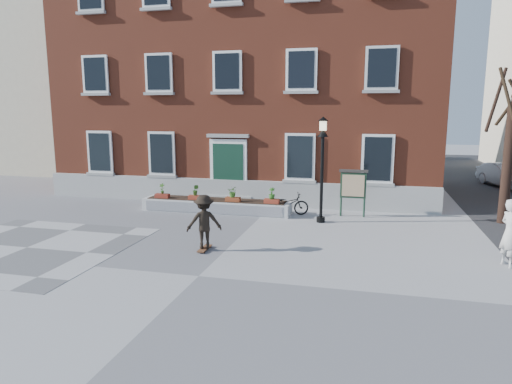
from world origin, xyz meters
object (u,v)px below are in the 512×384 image
(lamp_post, at_px, (322,155))
(bystander, at_px, (510,233))
(notice_board, at_px, (353,185))
(parked_car, at_px, (506,175))
(skateboarder, at_px, (204,222))
(bicycle, at_px, (287,204))

(lamp_post, bearing_deg, bystander, -34.20)
(bystander, bearing_deg, notice_board, 18.11)
(lamp_post, relative_size, notice_board, 2.10)
(parked_car, xyz_separation_m, bystander, (-3.52, -14.14, 0.28))
(bystander, relative_size, lamp_post, 0.47)
(notice_board, height_order, skateboarder, notice_board)
(parked_car, height_order, notice_board, notice_board)
(parked_car, bearing_deg, notice_board, -146.94)
(bicycle, xyz_separation_m, bystander, (6.87, -4.54, 0.47))
(parked_car, bearing_deg, bicycle, -153.81)
(bicycle, xyz_separation_m, lamp_post, (1.44, -0.84, 2.09))
(bystander, relative_size, notice_board, 0.99)
(bystander, distance_m, notice_board, 6.56)
(bicycle, height_order, notice_board, notice_board)
(parked_car, distance_m, lamp_post, 13.89)
(bicycle, distance_m, parked_car, 14.15)
(bicycle, bearing_deg, skateboarder, 143.84)
(bystander, distance_m, skateboarder, 8.48)
(parked_car, height_order, lamp_post, lamp_post)
(parked_car, relative_size, notice_board, 2.10)
(skateboarder, bearing_deg, notice_board, 53.61)
(bicycle, distance_m, skateboarder, 5.46)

